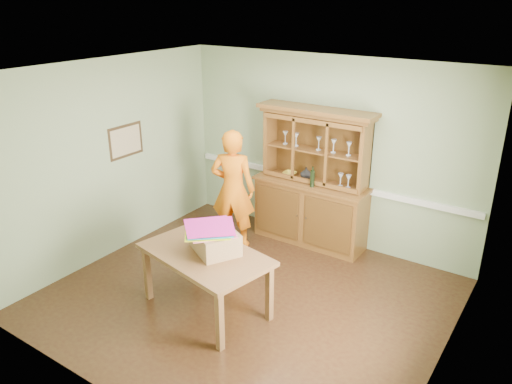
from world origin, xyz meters
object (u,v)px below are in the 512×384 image
Objects in this scene: person at (233,189)px; dining_table at (205,259)px; china_hutch at (312,197)px; cardboard_box at (215,241)px.

dining_table is at bearing 93.48° from person.
dining_table is (-0.18, -2.21, -0.05)m from china_hutch.
person is (-0.76, 1.37, 0.00)m from cardboard_box.
cardboard_box is (-0.11, -2.11, 0.16)m from china_hutch.
dining_table is at bearing -94.61° from china_hutch.
person is at bearing 119.10° from cardboard_box.
cardboard_box is at bearing 67.17° from dining_table.
cardboard_box is 1.57m from person.
china_hutch is 2.22m from dining_table.
person is at bearing 126.67° from dining_table.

